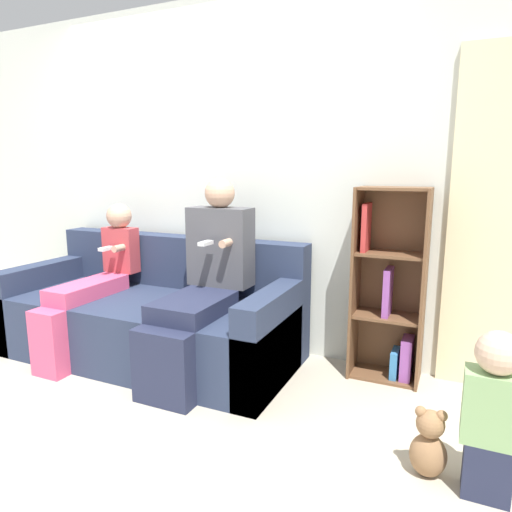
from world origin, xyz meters
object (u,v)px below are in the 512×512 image
toddler_standing (493,412)px  teddy_bear (429,444)px  child_seated (92,280)px  couch (152,317)px  adult_seated (204,277)px  bookshelf (390,291)px

toddler_standing → teddy_bear: bearing=172.0°
child_seated → toddler_standing: bearing=-10.7°
couch → child_seated: bearing=-159.9°
toddler_standing → adult_seated: bearing=162.0°
adult_seated → teddy_bear: 1.61m
child_seated → bookshelf: bookshelf is taller
couch → teddy_bear: couch is taller
adult_seated → child_seated: size_ratio=1.19×
couch → adult_seated: size_ratio=1.65×
teddy_bear → child_seated: bearing=169.0°
adult_seated → child_seated: bearing=-176.6°
couch → teddy_bear: (1.94, -0.60, -0.13)m
adult_seated → teddy_bear: (1.44, -0.51, -0.50)m
bookshelf → teddy_bear: size_ratio=3.82×
adult_seated → toddler_standing: adult_seated is taller
child_seated → couch: bearing=20.1°
child_seated → bookshelf: size_ratio=0.88×
couch → adult_seated: 0.63m
toddler_standing → child_seated: bearing=169.3°
toddler_standing → teddy_bear: (-0.23, 0.03, -0.23)m
child_seated → teddy_bear: child_seated is taller
child_seated → toddler_standing: 2.63m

